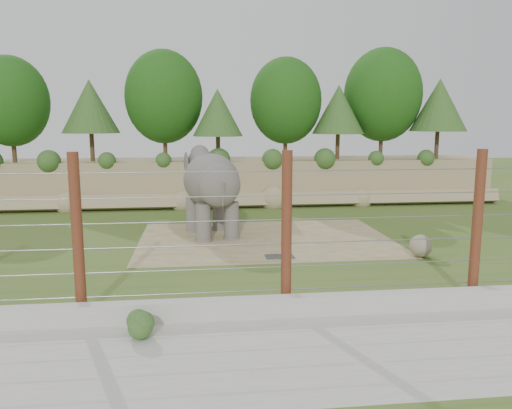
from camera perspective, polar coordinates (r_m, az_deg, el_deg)
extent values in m
plane|color=#446420|center=(17.16, 0.78, -6.37)|extent=(90.00, 90.00, 0.00)
cube|color=tan|center=(29.65, -2.47, 2.80)|extent=(30.00, 4.00, 2.50)
cube|color=tan|center=(27.50, -2.10, 0.38)|extent=(30.00, 1.37, 1.07)
cylinder|color=#3F2B19|center=(30.06, -25.94, 6.02)|extent=(0.24, 0.24, 1.75)
sphere|color=#124810|center=(30.05, -26.27, 10.53)|extent=(4.00, 4.00, 4.00)
cylinder|color=#3F2B19|center=(29.49, -18.22, 6.27)|extent=(0.24, 0.24, 1.58)
sphere|color=#124810|center=(29.47, -18.43, 10.42)|extent=(3.60, 3.60, 3.60)
cylinder|color=#3F2B19|center=(29.46, -10.34, 6.93)|extent=(0.24, 0.24, 1.92)
sphere|color=#124810|center=(29.46, -10.50, 12.01)|extent=(4.40, 4.40, 4.40)
cylinder|color=#3F2B19|center=(28.23, -4.36, 6.42)|extent=(0.24, 0.24, 1.40)
sphere|color=#124810|center=(28.20, -4.40, 10.28)|extent=(3.20, 3.20, 3.20)
cylinder|color=#3F2B19|center=(29.65, 3.36, 6.98)|extent=(0.24, 0.24, 1.82)
sphere|color=#124810|center=(29.65, 3.41, 11.75)|extent=(4.16, 4.16, 4.16)
cylinder|color=#3F2B19|center=(29.75, 9.30, 6.58)|extent=(0.24, 0.24, 1.50)
sphere|color=#124810|center=(29.72, 9.41, 10.51)|extent=(3.44, 3.44, 3.44)
cylinder|color=#3F2B19|center=(31.62, 14.09, 7.06)|extent=(0.24, 0.24, 2.03)
sphere|color=#124810|center=(31.64, 14.29, 12.04)|extent=(4.64, 4.64, 4.64)
cylinder|color=#3F2B19|center=(31.73, 19.95, 6.44)|extent=(0.24, 0.24, 1.64)
sphere|color=#124810|center=(31.72, 20.18, 10.46)|extent=(3.76, 3.76, 3.76)
cube|color=#8C7555|center=(20.10, 1.09, -3.98)|extent=(10.00, 7.00, 0.02)
cube|color=#262628|center=(17.50, 2.72, -5.95)|extent=(1.00, 0.60, 0.03)
sphere|color=gray|center=(18.30, 18.30, -4.52)|extent=(0.78, 0.78, 0.78)
cube|color=#B0ABA3|center=(12.39, 3.84, -11.51)|extent=(26.00, 0.35, 0.50)
cube|color=#B0ABA3|center=(10.69, 5.85, -16.52)|extent=(26.00, 4.00, 0.01)
cylinder|color=maroon|center=(12.50, -19.73, -3.48)|extent=(0.26, 0.26, 4.00)
cylinder|color=maroon|center=(12.36, 3.51, -3.08)|extent=(0.26, 0.26, 4.00)
cylinder|color=maroon|center=(14.11, 23.93, -2.31)|extent=(0.26, 0.26, 4.00)
cylinder|color=gray|center=(12.77, 3.44, -9.67)|extent=(20.00, 0.02, 0.02)
cylinder|color=gray|center=(12.58, 3.46, -7.09)|extent=(20.00, 0.02, 0.02)
cylinder|color=gray|center=(12.43, 3.49, -4.43)|extent=(20.00, 0.02, 0.02)
cylinder|color=gray|center=(12.30, 3.52, -1.72)|extent=(20.00, 0.02, 0.02)
cylinder|color=gray|center=(12.19, 3.55, 1.05)|extent=(20.00, 0.02, 0.02)
cylinder|color=gray|center=(12.12, 3.58, 3.86)|extent=(20.00, 0.02, 0.02)
sphere|color=#2B561E|center=(11.52, -13.44, -13.08)|extent=(0.61, 0.61, 0.61)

